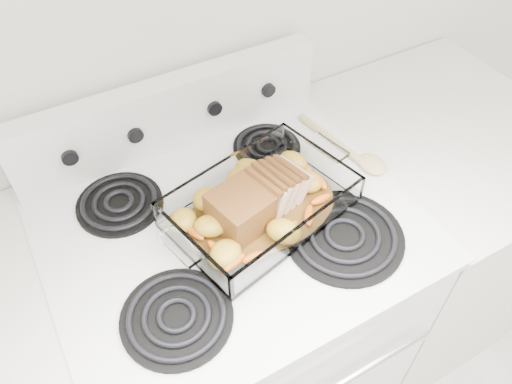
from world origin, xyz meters
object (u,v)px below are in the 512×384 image
electric_range (235,322)px  counter_right (414,234)px  pork_roast (252,201)px  baking_dish (261,207)px

electric_range → counter_right: 0.67m
pork_roast → baking_dish: bearing=19.5°
counter_right → pork_roast: (-0.62, -0.02, 0.53)m
baking_dish → counter_right: bearing=-11.1°
electric_range → counter_right: bearing=-0.1°
baking_dish → pork_roast: bearing=167.0°
counter_right → pork_roast: pork_roast is taller
counter_right → baking_dish: 0.78m
counter_right → pork_roast: 0.81m
counter_right → pork_roast: bearing=-178.1°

